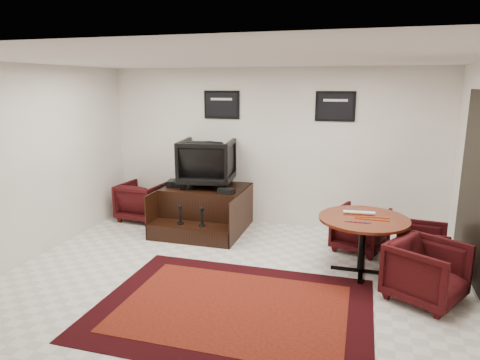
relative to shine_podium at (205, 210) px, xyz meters
name	(u,v)px	position (x,y,z in m)	size (l,w,h in m)	color
ground	(228,281)	(1.03, -1.90, -0.34)	(6.00, 6.00, 0.00)	white
room_shell	(263,146)	(1.44, -1.78, 1.44)	(6.02, 5.02, 2.81)	white
area_rug	(233,308)	(1.29, -2.54, -0.34)	(3.10, 2.33, 0.01)	black
shine_podium	(205,210)	(0.00, 0.00, 0.00)	(1.44, 1.49, 0.74)	black
shine_chair	(207,160)	(0.00, 0.15, 0.87)	(0.90, 0.85, 0.93)	black
shoes_pair	(175,183)	(-0.55, -0.04, 0.45)	(0.28, 0.33, 0.11)	black
polish_kit	(226,191)	(0.49, -0.29, 0.45)	(0.26, 0.18, 0.09)	black
umbrella_black	(155,205)	(-0.86, -0.22, 0.08)	(0.31, 0.12, 0.84)	black
umbrella_hooked	(160,202)	(-0.87, 0.01, 0.07)	(0.31, 0.11, 0.82)	black
armchair_side	(142,199)	(-1.33, 0.16, 0.05)	(0.76, 0.71, 0.78)	black
meeting_table	(363,224)	(2.69, -1.12, 0.34)	(1.19, 1.19, 0.78)	#441209
table_chair_back	(361,227)	(2.66, -0.30, 0.03)	(0.72, 0.67, 0.74)	black
table_chair_window	(422,244)	(3.49, -0.74, 0.00)	(0.66, 0.62, 0.68)	black
table_chair_corner	(427,269)	(3.42, -1.73, 0.05)	(0.77, 0.72, 0.79)	black
paper_roll	(359,213)	(2.62, -0.99, 0.46)	(0.05, 0.05, 0.42)	white
table_clutter	(369,219)	(2.76, -1.18, 0.44)	(0.57, 0.33, 0.01)	red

